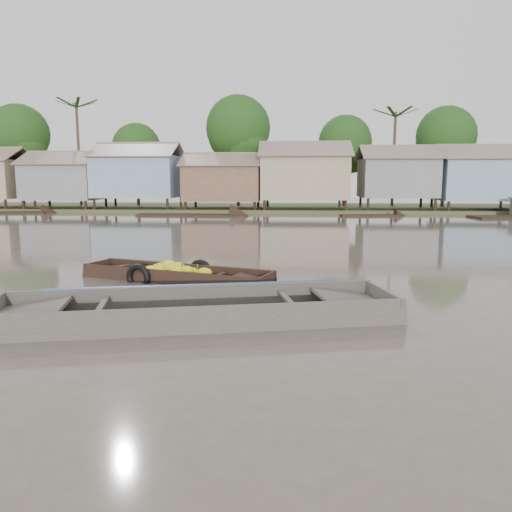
{
  "coord_description": "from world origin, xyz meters",
  "views": [
    {
      "loc": [
        1.53,
        -9.51,
        2.49
      ],
      "look_at": [
        0.75,
        1.47,
        0.8
      ],
      "focal_mm": 35.0,
      "sensor_mm": 36.0,
      "label": 1
    }
  ],
  "objects": [
    {
      "name": "ground",
      "position": [
        0.0,
        0.0,
        0.0
      ],
      "size": [
        120.0,
        120.0,
        0.0
      ],
      "primitive_type": "plane",
      "color": "#50473D",
      "rests_on": "ground"
    },
    {
      "name": "viewer_boat",
      "position": [
        -0.13,
        -0.87,
        0.05
      ],
      "size": [
        7.4,
        3.43,
        0.58
      ],
      "rotation": [
        0.0,
        0.0,
        0.23
      ],
      "color": "#3E3935",
      "rests_on": "ground"
    },
    {
      "name": "banana_boat",
      "position": [
        -1.4,
        2.58,
        0.11
      ],
      "size": [
        5.08,
        2.76,
        0.7
      ],
      "rotation": [
        0.0,
        0.0,
        -0.33
      ],
      "color": "black",
      "rests_on": "ground"
    },
    {
      "name": "distant_boats",
      "position": [
        11.63,
        24.88,
        0.22
      ],
      "size": [
        45.41,
        4.5,
        1.38
      ],
      "color": "black",
      "rests_on": "ground"
    },
    {
      "name": "riverbank",
      "position": [
        3.03,
        31.86,
        3.07
      ],
      "size": [
        120.0,
        12.47,
        10.22
      ],
      "color": "#384723",
      "rests_on": "ground"
    }
  ]
}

